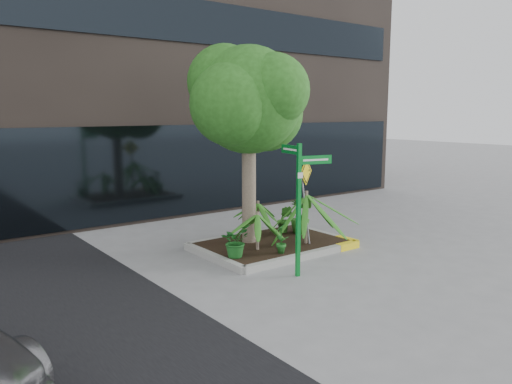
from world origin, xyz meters
TOP-DOWN VIEW (x-y plane):
  - ground at (0.00, 0.00)m, footprint 80.00×80.00m
  - planter at (0.23, 0.27)m, footprint 3.35×2.36m
  - tree at (-0.20, 0.67)m, footprint 3.03×2.69m
  - palm_front at (0.73, -0.24)m, footprint 1.34×1.34m
  - palm_left at (-0.47, -0.01)m, footprint 0.93×0.93m
  - palm_back at (0.48, 1.20)m, footprint 0.89×0.89m
  - shrub_a at (-1.15, -0.16)m, footprint 0.76×0.76m
  - shrub_b at (1.28, 0.56)m, footprint 0.60×0.60m
  - shrub_c at (-0.23, -0.51)m, footprint 0.51×0.51m
  - shrub_d at (1.00, 0.81)m, footprint 0.52×0.52m
  - street_sign_post at (-0.60, -1.46)m, footprint 0.73×0.84m
  - cattle_sign at (0.67, -0.27)m, footprint 0.55×0.28m

SIDE VIEW (x-z plane):
  - ground at x=0.00m, z-range 0.00..0.00m
  - planter at x=0.23m, z-range 0.03..0.18m
  - shrub_a at x=-1.15m, z-range 0.15..0.82m
  - shrub_d at x=1.00m, z-range 0.15..0.82m
  - shrub_c at x=-0.23m, z-range 0.15..0.85m
  - shrub_b at x=1.28m, z-range 0.15..0.98m
  - palm_back at x=0.48m, z-range 0.39..1.38m
  - palm_left at x=-0.47m, z-range 0.41..1.44m
  - palm_front at x=0.73m, z-range 0.52..2.00m
  - cattle_sign at x=0.67m, z-range 0.49..2.40m
  - street_sign_post at x=-0.60m, z-range 0.30..2.80m
  - tree at x=-0.20m, z-range 1.05..5.60m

